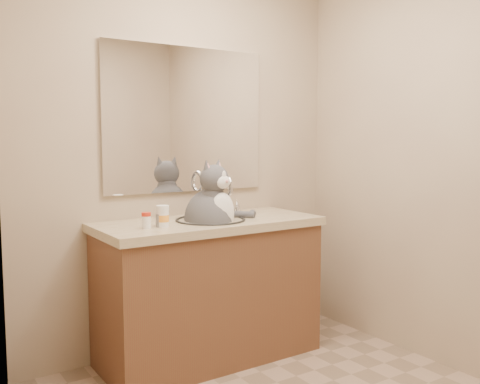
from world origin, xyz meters
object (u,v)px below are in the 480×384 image
object	(u,v)px
cat	(211,216)
grey_canister	(160,220)
pill_bottle_redcap	(146,220)
pill_bottle_orange	(163,217)

from	to	relation	value
cat	grey_canister	distance (m)	0.35
cat	pill_bottle_redcap	xyz separation A→B (m)	(-0.43, -0.06, 0.02)
pill_bottle_redcap	cat	bearing A→B (deg)	7.23
pill_bottle_orange	grey_canister	world-z (taller)	pill_bottle_orange
pill_bottle_redcap	grey_canister	world-z (taller)	pill_bottle_redcap
pill_bottle_orange	grey_canister	xyz separation A→B (m)	(-0.02, 0.00, -0.02)
pill_bottle_redcap	pill_bottle_orange	size ratio (longest dim) A/B	0.74
cat	grey_canister	size ratio (longest dim) A/B	7.95
grey_canister	cat	bearing A→B (deg)	7.45
cat	pill_bottle_redcap	distance (m)	0.44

